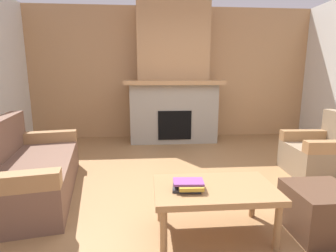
% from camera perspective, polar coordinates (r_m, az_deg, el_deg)
% --- Properties ---
extents(ground, '(9.00, 9.00, 0.00)m').
position_cam_1_polar(ground, '(3.00, 6.03, -15.39)').
color(ground, olive).
extents(wall_back_wood_panel, '(6.00, 0.12, 2.70)m').
position_cam_1_polar(wall_back_wood_panel, '(5.65, 0.72, 11.36)').
color(wall_back_wood_panel, tan).
rests_on(wall_back_wood_panel, ground).
extents(fireplace, '(1.90, 0.82, 2.70)m').
position_cam_1_polar(fireplace, '(5.28, 1.09, 9.34)').
color(fireplace, gray).
rests_on(fireplace, ground).
extents(couch, '(1.15, 1.92, 0.85)m').
position_cam_1_polar(couch, '(3.34, -28.64, -8.59)').
color(couch, brown).
rests_on(couch, ground).
extents(armchair, '(0.79, 0.79, 0.85)m').
position_cam_1_polar(armchair, '(4.08, 30.81, -5.25)').
color(armchair, '#847056').
rests_on(armchair, ground).
extents(coffee_table, '(1.00, 0.60, 0.43)m').
position_cam_1_polar(coffee_table, '(2.26, 10.17, -14.20)').
color(coffee_table, '#997047').
rests_on(coffee_table, ground).
extents(ottoman, '(0.52, 0.52, 0.40)m').
position_cam_1_polar(ottoman, '(2.67, 30.51, -15.71)').
color(ottoman, '#4C3323').
rests_on(ottoman, ground).
extents(book_stack_near_edge, '(0.26, 0.22, 0.07)m').
position_cam_1_polar(book_stack_near_edge, '(2.15, 4.57, -12.79)').
color(book_stack_near_edge, '#2D2D33').
rests_on(book_stack_near_edge, coffee_table).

